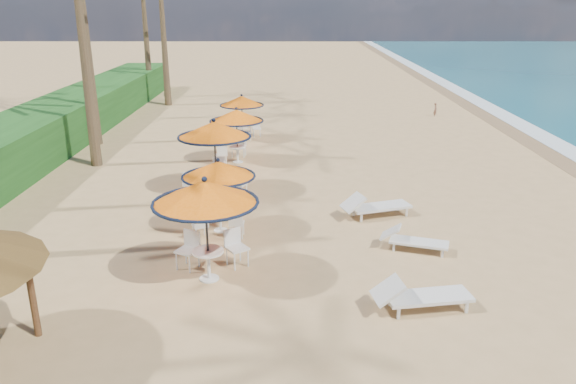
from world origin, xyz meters
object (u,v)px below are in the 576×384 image
station_3 (236,122)px  station_4 (243,105)px  station_2 (215,139)px  lounger_far (374,206)px  station_0 (206,201)px  station_1 (217,179)px  lounger_near (419,295)px  lounger_mid (412,240)px

station_3 → station_4: 3.88m
station_2 → station_4: (0.31, 7.68, -0.24)m
station_2 → station_3: (0.35, 3.81, -0.23)m
lounger_far → station_3: bearing=109.1°
station_0 → station_4: (-0.29, 13.93, -0.30)m
station_3 → station_4: bearing=90.5°
station_1 → lounger_near: station_1 is taller
lounger_far → lounger_mid: bearing=-92.8°
lounger_near → station_3: bearing=103.5°
station_2 → station_4: size_ratio=1.20×
station_0 → lounger_far: bearing=41.8°
station_1 → station_2: (-0.50, 3.43, 0.30)m
station_2 → station_3: 3.83m
station_2 → station_1: bearing=-81.6°
lounger_near → lounger_far: lounger_far is taller
station_1 → lounger_near: bearing=-42.1°
station_4 → lounger_near: size_ratio=0.98×
station_2 → lounger_mid: (5.71, -4.67, -1.58)m
lounger_far → station_2: bearing=137.1°
lounger_near → lounger_far: size_ratio=0.98×
lounger_mid → station_3: bearing=140.2°
station_1 → lounger_far: station_1 is taller
lounger_far → station_1: bearing=175.7°
station_4 → lounger_mid: station_4 is taller
station_1 → station_3: bearing=91.2°
station_2 → station_0: bearing=-84.4°
station_0 → station_4: station_0 is taller
station_0 → station_4: size_ratio=1.18×
station_3 → lounger_far: station_3 is taller
station_0 → station_1: size_ratio=1.18×
station_0 → station_3: station_0 is taller
station_3 → lounger_far: (4.69, -6.09, -1.28)m
lounger_mid → station_0: bearing=-144.9°
station_1 → lounger_near: size_ratio=0.98×
station_1 → lounger_mid: station_1 is taller
station_4 → station_2: bearing=-92.3°
station_1 → station_3: 7.23m
station_4 → lounger_near: (4.91, -15.37, -1.28)m
station_0 → lounger_far: (4.43, 3.97, -1.58)m
station_1 → lounger_mid: 5.50m
station_3 → lounger_mid: (5.36, -8.48, -1.35)m
lounger_near → lounger_mid: bearing=71.4°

